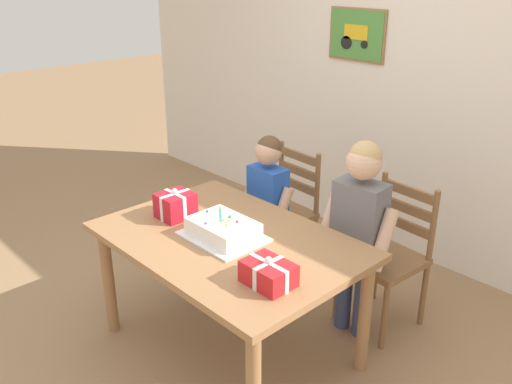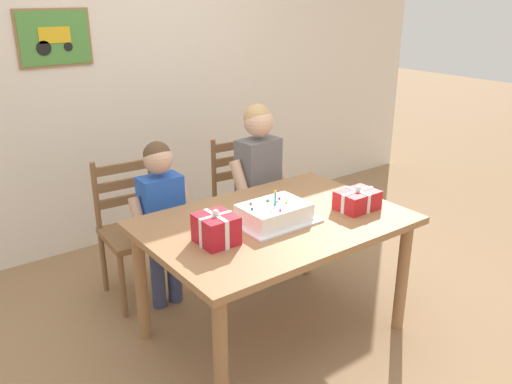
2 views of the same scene
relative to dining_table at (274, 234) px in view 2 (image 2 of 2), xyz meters
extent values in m
plane|color=#997551|center=(0.00, 0.00, -0.65)|extent=(20.00, 20.00, 0.00)
cube|color=silver|center=(0.00, 1.83, 0.65)|extent=(6.40, 0.08, 2.60)
cube|color=olive|center=(-0.54, 1.78, 0.98)|extent=(0.51, 0.02, 0.39)
cube|color=#4C8E3D|center=(-0.54, 1.77, 0.98)|extent=(0.48, 0.01, 0.36)
cube|color=gold|center=(-0.54, 1.76, 1.00)|extent=(0.22, 0.01, 0.11)
cylinder|color=black|center=(-0.63, 1.76, 0.92)|extent=(0.10, 0.01, 0.10)
cylinder|color=black|center=(-0.46, 1.76, 0.92)|extent=(0.06, 0.01, 0.06)
cube|color=#9E7047|center=(0.00, 0.00, 0.07)|extent=(1.44, 0.99, 0.04)
cylinder|color=#9E7047|center=(-0.64, -0.42, -0.30)|extent=(0.07, 0.07, 0.70)
cylinder|color=#9E7047|center=(0.64, -0.42, -0.30)|extent=(0.07, 0.07, 0.70)
cylinder|color=#9E7047|center=(-0.64, 0.42, -0.30)|extent=(0.07, 0.07, 0.70)
cylinder|color=#9E7047|center=(0.64, 0.42, -0.30)|extent=(0.07, 0.07, 0.70)
cube|color=silver|center=(-0.02, -0.02, 0.10)|extent=(0.44, 0.34, 0.01)
cube|color=white|center=(-0.02, -0.02, 0.15)|extent=(0.36, 0.26, 0.09)
cylinder|color=#33ADE5|center=(-0.02, -0.03, 0.23)|extent=(0.01, 0.01, 0.07)
sphere|color=yellow|center=(-0.02, -0.03, 0.27)|extent=(0.02, 0.02, 0.02)
sphere|color=yellow|center=(0.04, -0.05, 0.20)|extent=(0.02, 0.02, 0.02)
sphere|color=red|center=(0.05, 0.02, 0.20)|extent=(0.02, 0.02, 0.02)
sphere|color=purple|center=(-0.05, -0.11, 0.20)|extent=(0.01, 0.01, 0.01)
sphere|color=red|center=(-0.13, 0.05, 0.20)|extent=(0.01, 0.01, 0.01)
sphere|color=yellow|center=(0.01, -0.01, 0.20)|extent=(0.01, 0.01, 0.01)
sphere|color=yellow|center=(-0.02, -0.02, 0.20)|extent=(0.02, 0.02, 0.02)
sphere|color=green|center=(-0.02, 0.03, 0.20)|extent=(0.02, 0.02, 0.02)
sphere|color=blue|center=(-0.16, -0.01, 0.20)|extent=(0.02, 0.02, 0.02)
cube|color=red|center=(0.48, -0.17, 0.15)|extent=(0.23, 0.18, 0.11)
cube|color=white|center=(0.48, -0.17, 0.15)|extent=(0.24, 0.02, 0.12)
cube|color=white|center=(0.48, -0.17, 0.15)|extent=(0.02, 0.18, 0.12)
sphere|color=white|center=(0.48, -0.17, 0.22)|extent=(0.04, 0.04, 0.04)
cube|color=red|center=(-0.42, -0.05, 0.17)|extent=(0.18, 0.20, 0.15)
cube|color=white|center=(-0.42, -0.05, 0.17)|extent=(0.19, 0.02, 0.15)
cube|color=white|center=(-0.42, -0.05, 0.17)|extent=(0.02, 0.20, 0.15)
sphere|color=white|center=(-0.42, -0.05, 0.25)|extent=(0.04, 0.04, 0.04)
cube|color=brown|center=(-0.45, 0.86, -0.20)|extent=(0.45, 0.45, 0.04)
cylinder|color=brown|center=(-0.27, 0.65, -0.43)|extent=(0.04, 0.04, 0.43)
cylinder|color=brown|center=(-0.65, 0.68, -0.43)|extent=(0.04, 0.04, 0.43)
cylinder|color=brown|center=(-0.25, 1.03, -0.43)|extent=(0.04, 0.04, 0.43)
cylinder|color=brown|center=(-0.62, 1.06, -0.43)|extent=(0.04, 0.04, 0.43)
cylinder|color=brown|center=(-0.25, 1.03, 0.05)|extent=(0.04, 0.04, 0.45)
cylinder|color=brown|center=(-0.62, 1.06, 0.05)|extent=(0.04, 0.04, 0.45)
cube|color=brown|center=(-0.44, 1.05, -0.02)|extent=(0.36, 0.05, 0.06)
cube|color=brown|center=(-0.44, 1.05, 0.09)|extent=(0.36, 0.05, 0.06)
cube|color=brown|center=(-0.44, 1.05, 0.20)|extent=(0.36, 0.05, 0.06)
cube|color=brown|center=(0.45, 0.86, -0.20)|extent=(0.45, 0.45, 0.04)
cylinder|color=brown|center=(0.62, 0.65, -0.43)|extent=(0.04, 0.04, 0.43)
cylinder|color=brown|center=(0.24, 0.68, -0.43)|extent=(0.04, 0.04, 0.43)
cylinder|color=brown|center=(0.65, 1.03, -0.43)|extent=(0.04, 0.04, 0.43)
cylinder|color=brown|center=(0.27, 1.06, -0.43)|extent=(0.04, 0.04, 0.43)
cylinder|color=brown|center=(0.65, 1.03, 0.05)|extent=(0.04, 0.04, 0.45)
cylinder|color=brown|center=(0.27, 1.06, 0.05)|extent=(0.04, 0.04, 0.45)
cube|color=brown|center=(0.46, 1.05, -0.02)|extent=(0.36, 0.05, 0.06)
cube|color=brown|center=(0.46, 1.05, 0.09)|extent=(0.36, 0.05, 0.06)
cube|color=brown|center=(0.46, 1.05, 0.20)|extent=(0.36, 0.05, 0.06)
cylinder|color=#38426B|center=(0.45, 0.67, -0.42)|extent=(0.10, 0.10, 0.46)
cylinder|color=#38426B|center=(0.32, 0.66, -0.42)|extent=(0.10, 0.10, 0.46)
cube|color=slate|center=(0.39, 0.66, 0.08)|extent=(0.30, 0.20, 0.53)
cylinder|color=#E0B293|center=(0.57, 0.64, 0.06)|extent=(0.10, 0.23, 0.35)
cylinder|color=#E0B293|center=(0.21, 0.61, 0.06)|extent=(0.10, 0.23, 0.35)
sphere|color=#E0B293|center=(0.39, 0.66, 0.47)|extent=(0.20, 0.20, 0.20)
sphere|color=tan|center=(0.38, 0.67, 0.49)|extent=(0.19, 0.19, 0.19)
cylinder|color=#38426B|center=(-0.31, 0.66, -0.44)|extent=(0.09, 0.09, 0.41)
cylinder|color=#38426B|center=(-0.42, 0.66, -0.44)|extent=(0.09, 0.09, 0.41)
cube|color=blue|center=(-0.36, 0.66, 0.00)|extent=(0.26, 0.16, 0.47)
cylinder|color=tan|center=(-0.20, 0.63, -0.01)|extent=(0.07, 0.20, 0.31)
cylinder|color=tan|center=(-0.53, 0.63, -0.01)|extent=(0.07, 0.20, 0.31)
sphere|color=tan|center=(-0.36, 0.66, 0.35)|extent=(0.18, 0.18, 0.18)
sphere|color=brown|center=(-0.36, 0.67, 0.37)|extent=(0.17, 0.17, 0.17)
camera|label=1|loc=(2.02, -1.71, 1.47)|focal=38.18mm
camera|label=2|loc=(-1.71, -2.11, 1.28)|focal=37.34mm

